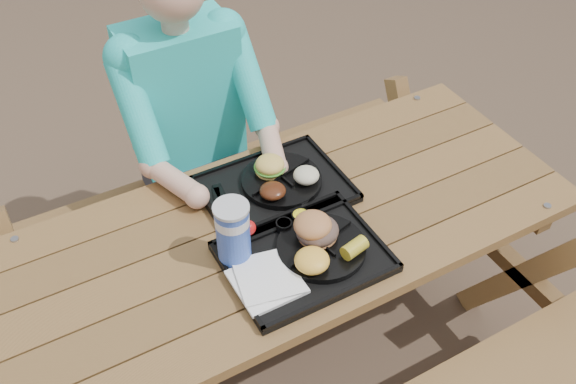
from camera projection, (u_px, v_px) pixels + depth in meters
ground at (288, 357)px, 2.48m from camera, size 60.00×60.00×0.00m
picnic_table at (288, 297)px, 2.23m from camera, size 1.80×1.49×0.75m
tray_near at (304, 258)px, 1.85m from camera, size 0.45×0.35×0.02m
tray_far at (275, 190)px, 2.06m from camera, size 0.45×0.35×0.02m
plate_near at (321, 247)px, 1.86m from camera, size 0.26×0.26×0.02m
plate_far at (282, 180)px, 2.07m from camera, size 0.26×0.26×0.02m
napkin_stack at (267, 281)px, 1.77m from camera, size 0.18×0.18×0.02m
soda_cup at (233, 234)px, 1.78m from camera, size 0.10×0.10×0.19m
condiment_bbq at (284, 226)px, 1.91m from camera, size 0.05×0.05×0.03m
condiment_mustard at (301, 218)px, 1.93m from camera, size 0.06×0.06×0.03m
sandwich at (318, 222)px, 1.83m from camera, size 0.12×0.12×0.12m
mac_cheese at (312, 260)px, 1.77m from camera, size 0.10×0.10×0.05m
corn_cob at (354, 248)px, 1.81m from camera, size 0.09×0.09×0.04m
cutlery_far at (224, 201)px, 2.01m from camera, size 0.05×0.16×0.01m
burger at (270, 161)px, 2.05m from camera, size 0.10×0.10×0.09m
baked_beans at (273, 191)px, 1.99m from camera, size 0.08×0.08×0.04m
potato_salad at (306, 175)px, 2.03m from camera, size 0.08×0.08×0.05m
diner at (191, 146)px, 2.41m from camera, size 0.48×0.84×1.28m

